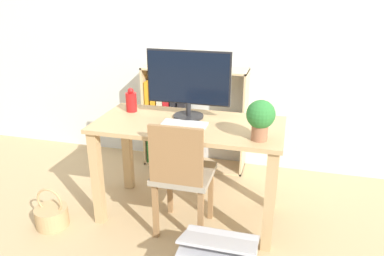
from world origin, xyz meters
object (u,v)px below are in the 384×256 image
(monitor, at_px, (188,81))
(bookshelf, at_px, (177,115))
(keyboard, at_px, (185,124))
(potted_plant, at_px, (261,117))
(chair, at_px, (181,173))
(vase, at_px, (131,101))
(basket, at_px, (52,215))

(monitor, height_order, bookshelf, monitor)
(keyboard, xyz_separation_m, potted_plant, (0.53, -0.14, 0.15))
(chair, bearing_deg, vase, 140.65)
(vase, bearing_deg, chair, -36.10)
(potted_plant, xyz_separation_m, bookshelf, (-0.87, 1.03, -0.41))
(chair, bearing_deg, potted_plant, 2.53)
(monitor, bearing_deg, basket, -149.95)
(vase, height_order, bookshelf, bookshelf)
(keyboard, bearing_deg, vase, 159.09)
(potted_plant, xyz_separation_m, chair, (-0.51, -0.05, -0.44))
(keyboard, height_order, potted_plant, potted_plant)
(keyboard, xyz_separation_m, chair, (0.03, -0.19, -0.29))
(vase, distance_m, potted_plant, 1.07)
(monitor, xyz_separation_m, keyboard, (0.02, -0.17, -0.27))
(bookshelf, xyz_separation_m, basket, (-0.60, -1.26, -0.42))
(keyboard, relative_size, potted_plant, 1.22)
(bookshelf, bearing_deg, basket, -115.33)
(vase, relative_size, bookshelf, 0.19)
(potted_plant, relative_size, bookshelf, 0.27)
(keyboard, distance_m, potted_plant, 0.57)
(bookshelf, bearing_deg, potted_plant, -49.84)
(vase, bearing_deg, basket, -129.38)
(monitor, relative_size, keyboard, 1.94)
(monitor, distance_m, keyboard, 0.32)
(potted_plant, bearing_deg, keyboard, 165.58)
(potted_plant, bearing_deg, chair, -174.21)
(monitor, xyz_separation_m, chair, (0.05, -0.35, -0.56))
(chair, xyz_separation_m, bookshelf, (-0.37, 1.08, 0.02))
(monitor, distance_m, vase, 0.51)
(monitor, height_order, keyboard, monitor)
(monitor, height_order, chair, monitor)
(bookshelf, bearing_deg, keyboard, -69.35)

